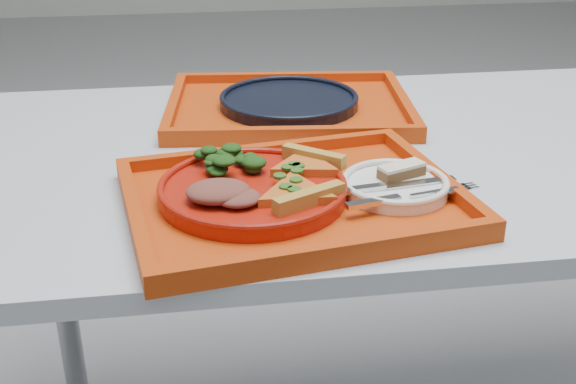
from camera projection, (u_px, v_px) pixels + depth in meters
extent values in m
cube|color=#AFB8C4|center=(438.00, 150.00, 1.24)|extent=(1.60, 0.80, 0.03)
cylinder|color=gray|center=(60.00, 273.00, 1.59)|extent=(0.05, 0.05, 0.72)
cube|color=#B43509|center=(293.00, 203.00, 1.00)|extent=(0.50, 0.41, 0.01)
cube|color=#B43509|center=(289.00, 109.00, 1.37)|extent=(0.48, 0.40, 0.01)
cylinder|color=#A2170A|center=(253.00, 192.00, 1.00)|extent=(0.26, 0.26, 0.02)
cylinder|color=white|center=(395.00, 188.00, 1.01)|extent=(0.15, 0.15, 0.01)
cylinder|color=black|center=(289.00, 102.00, 1.36)|extent=(0.26, 0.26, 0.02)
ellipsoid|color=black|center=(227.00, 156.00, 1.04)|extent=(0.09, 0.08, 0.04)
ellipsoid|color=brown|center=(218.00, 191.00, 0.95)|extent=(0.09, 0.07, 0.03)
cube|color=#52361B|center=(401.00, 172.00, 1.03)|extent=(0.07, 0.05, 0.01)
cube|color=beige|center=(402.00, 166.00, 1.03)|extent=(0.07, 0.05, 0.00)
cube|color=silver|center=(395.00, 185.00, 1.00)|extent=(0.19, 0.04, 0.01)
cube|color=silver|center=(409.00, 196.00, 0.97)|extent=(0.19, 0.06, 0.01)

